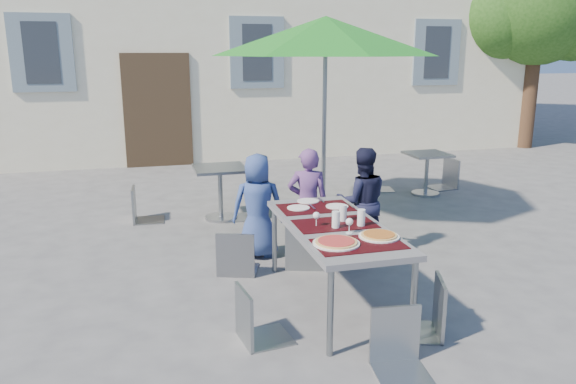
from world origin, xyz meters
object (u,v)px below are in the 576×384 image
object	(u,v)px
cafe_table_1	(427,168)
chair_0	(236,226)
chair_4	(430,273)
bg_chair_r_0	(245,179)
bg_chair_l_0	(140,184)
child_1	(308,203)
dining_table	(335,230)
pizza_near_left	(336,242)
chair_1	(307,212)
chair_3	(255,283)
chair_5	(401,306)
child_0	(258,206)
bg_chair_l_1	(376,159)
cafe_table_0	(220,184)
patio_umbrella	(326,37)
chair_2	(334,205)
child_2	(362,202)
pizza_near_right	(379,235)
bg_chair_r_1	(447,156)

from	to	relation	value
cafe_table_1	chair_0	bearing A→B (deg)	-144.81
chair_4	bg_chair_r_0	distance (m)	3.70
bg_chair_l_0	child_1	bearing A→B (deg)	-46.48
child_1	chair_4	world-z (taller)	child_1
dining_table	bg_chair_l_0	distance (m)	3.48
pizza_near_left	chair_1	size ratio (longest dim) A/B	0.37
bg_chair_l_0	chair_3	bearing A→B (deg)	-77.21
chair_5	pizza_near_left	bearing A→B (deg)	111.23
child_0	cafe_table_1	bearing A→B (deg)	-137.15
bg_chair_r_0	bg_chair_l_1	bearing A→B (deg)	22.59
cafe_table_0	chair_0	bearing A→B (deg)	-93.85
patio_umbrella	bg_chair_r_0	world-z (taller)	patio_umbrella
chair_3	chair_4	world-z (taller)	chair_4
chair_2	dining_table	bearing A→B (deg)	-109.31
child_1	bg_chair_l_1	distance (m)	3.31
child_1	bg_chair_l_0	world-z (taller)	child_1
patio_umbrella	bg_chair_r_0	distance (m)	2.14
child_2	chair_4	distance (m)	1.88
child_0	cafe_table_0	bearing A→B (deg)	-72.40
pizza_near_right	bg_chair_r_1	world-z (taller)	bg_chair_r_1
chair_2	bg_chair_l_1	size ratio (longest dim) A/B	1.15
pizza_near_right	chair_4	bearing A→B (deg)	-44.76
cafe_table_1	patio_umbrella	bearing A→B (deg)	-156.64
bg_chair_r_1	child_0	bearing A→B (deg)	-147.84
child_1	bg_chair_r_1	distance (m)	4.06
chair_5	patio_umbrella	bearing A→B (deg)	79.78
cafe_table_0	child_0	bearing A→B (deg)	-82.90
cafe_table_1	bg_chair_l_1	bearing A→B (deg)	143.85
chair_2	bg_chair_r_0	distance (m)	1.91
chair_4	cafe_table_1	size ratio (longest dim) A/B	1.34
chair_2	cafe_table_0	bearing A→B (deg)	118.16
child_0	chair_5	world-z (taller)	child_0
chair_0	chair_2	world-z (taller)	chair_2
chair_4	bg_chair_l_1	xyz separation A→B (m)	(1.57, 4.60, 0.00)
child_0	cafe_table_0	xyz separation A→B (m)	(-0.19, 1.53, -0.09)
bg_chair_r_0	chair_2	bearing A→B (deg)	-70.33
bg_chair_r_0	child_2	bearing A→B (deg)	-60.40
dining_table	child_1	xyz separation A→B (m)	(0.12, 1.20, -0.08)
chair_0	cafe_table_0	bearing A→B (deg)	86.15
bg_chair_l_0	cafe_table_1	bearing A→B (deg)	3.94
pizza_near_left	chair_2	size ratio (longest dim) A/B	0.36
chair_0	cafe_table_0	world-z (taller)	chair_0
chair_3	cafe_table_0	xyz separation A→B (m)	(0.24, 3.39, -0.01)
chair_3	pizza_near_right	bearing A→B (deg)	3.31
child_2	bg_chair_l_1	bearing A→B (deg)	-107.00
child_2	chair_4	world-z (taller)	child_2
child_0	chair_1	xyz separation A→B (m)	(0.43, -0.46, 0.02)
chair_4	bg_chair_l_1	size ratio (longest dim) A/B	1.00
chair_2	patio_umbrella	bearing A→B (deg)	75.66
cafe_table_1	bg_chair_l_1	world-z (taller)	bg_chair_l_1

